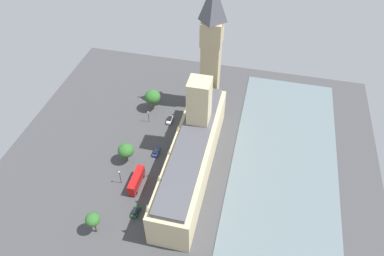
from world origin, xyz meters
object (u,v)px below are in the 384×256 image
(car_blue_near_tower, at_px, (156,152))
(plane_tree_under_trees, at_px, (93,220))
(car_white_far_end, at_px, (170,120))
(pedestrian_by_river_gate, at_px, (180,132))
(double_decker_bus_corner, at_px, (136,180))
(street_lamp_slot_10, at_px, (120,175))
(street_lamp_slot_11, at_px, (148,115))
(parliament_building, at_px, (193,152))
(pedestrian_midblock, at_px, (177,136))
(clock_tower, at_px, (211,48))
(car_dark_green_trailing, at_px, (136,212))
(pedestrian_kerbside, at_px, (154,199))
(plane_tree_opposite_hall, at_px, (126,150))
(plane_tree_leading, at_px, (153,97))

(car_blue_near_tower, height_order, plane_tree_under_trees, plane_tree_under_trees)
(car_white_far_end, height_order, pedestrian_by_river_gate, car_white_far_end)
(double_decker_bus_corner, distance_m, street_lamp_slot_10, 5.95)
(double_decker_bus_corner, xyz_separation_m, street_lamp_slot_11, (6.05, -31.59, 1.31))
(parliament_building, distance_m, pedestrian_midblock, 18.05)
(parliament_building, bearing_deg, street_lamp_slot_10, 29.02)
(double_decker_bus_corner, distance_m, plane_tree_under_trees, 21.18)
(clock_tower, distance_m, car_dark_green_trailing, 66.37)
(pedestrian_by_river_gate, bearing_deg, parliament_building, 163.24)
(pedestrian_kerbside, bearing_deg, plane_tree_opposite_hall, -98.95)
(pedestrian_kerbside, height_order, plane_tree_under_trees, plane_tree_under_trees)
(plane_tree_opposite_hall, xyz_separation_m, plane_tree_leading, (-0.43, -30.11, 0.95))
(pedestrian_kerbside, bearing_deg, car_white_far_end, -136.86)
(clock_tower, relative_size, street_lamp_slot_11, 9.75)
(car_white_far_end, xyz_separation_m, plane_tree_under_trees, (8.43, 53.74, 5.85))
(car_dark_green_trailing, relative_size, pedestrian_by_river_gate, 2.63)
(plane_tree_under_trees, bearing_deg, car_dark_green_trailing, -137.17)
(double_decker_bus_corner, distance_m, street_lamp_slot_11, 32.19)
(pedestrian_kerbside, height_order, pedestrian_by_river_gate, pedestrian_by_river_gate)
(car_blue_near_tower, bearing_deg, pedestrian_kerbside, -71.34)
(double_decker_bus_corner, bearing_deg, clock_tower, 72.50)
(car_dark_green_trailing, bearing_deg, double_decker_bus_corner, 109.60)
(plane_tree_under_trees, bearing_deg, plane_tree_opposite_hall, -88.35)
(pedestrian_kerbside, height_order, plane_tree_opposite_hall, plane_tree_opposite_hall)
(parliament_building, height_order, double_decker_bus_corner, parliament_building)
(parliament_building, relative_size, plane_tree_leading, 6.55)
(parliament_building, height_order, car_white_far_end, parliament_building)
(car_blue_near_tower, distance_m, plane_tree_under_trees, 36.75)
(car_white_far_end, xyz_separation_m, pedestrian_by_river_gate, (-5.77, 5.69, -0.14))
(double_decker_bus_corner, bearing_deg, street_lamp_slot_11, 101.28)
(street_lamp_slot_10, bearing_deg, plane_tree_leading, -88.61)
(pedestrian_kerbside, xyz_separation_m, plane_tree_opposite_hall, (14.84, -14.28, 4.98))
(plane_tree_leading, bearing_deg, pedestrian_by_river_gate, 141.80)
(street_lamp_slot_11, bearing_deg, clock_tower, -142.18)
(pedestrian_kerbside, bearing_deg, double_decker_bus_corner, -86.03)
(car_white_far_end, relative_size, pedestrian_by_river_gate, 2.85)
(pedestrian_kerbside, height_order, plane_tree_leading, plane_tree_leading)
(clock_tower, distance_m, street_lamp_slot_11, 36.59)
(car_dark_green_trailing, xyz_separation_m, plane_tree_leading, (10.11, -50.56, 5.73))
(plane_tree_opposite_hall, distance_m, plane_tree_under_trees, 29.47)
(car_white_far_end, height_order, car_dark_green_trailing, same)
(double_decker_bus_corner, height_order, pedestrian_midblock, double_decker_bus_corner)
(street_lamp_slot_11, bearing_deg, car_white_far_end, -164.24)
(street_lamp_slot_10, bearing_deg, plane_tree_under_trees, 88.38)
(car_blue_near_tower, distance_m, street_lamp_slot_10, 18.00)
(street_lamp_slot_10, height_order, street_lamp_slot_11, street_lamp_slot_10)
(clock_tower, height_order, car_dark_green_trailing, clock_tower)
(car_blue_near_tower, xyz_separation_m, plane_tree_under_trees, (8.34, 35.31, 5.85))
(car_dark_green_trailing, xyz_separation_m, pedestrian_kerbside, (-4.30, -6.18, -0.20))
(double_decker_bus_corner, distance_m, pedestrian_kerbside, 9.25)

